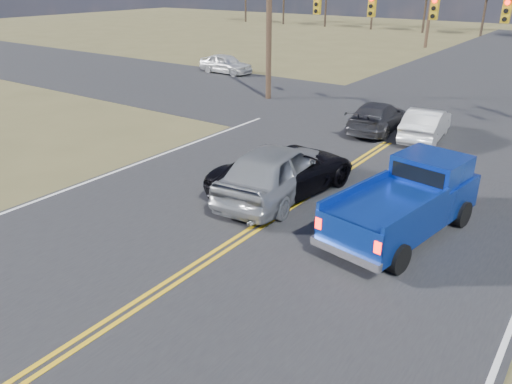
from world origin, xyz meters
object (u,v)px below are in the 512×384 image
Objects in this scene: pickup_truck at (407,202)px; white_car_queue at (426,124)px; cross_car_west at (226,64)px; silver_suv at (276,170)px; black_suv at (285,170)px; dgrey_car_queue at (377,117)px.

pickup_truck reaches higher than white_car_queue.
silver_suv is at bearing -135.55° from cross_car_west.
black_suv is 1.30× the size of white_car_queue.
silver_suv is 9.23m from white_car_queue.
pickup_truck is at bearing 173.10° from silver_suv.
cross_car_west is (-15.41, 16.53, -0.20)m from silver_suv.
white_car_queue is 0.92× the size of dgrey_car_queue.
dgrey_car_queue is at bearing -79.61° from black_suv.
cross_car_west is (-17.28, 7.50, 0.01)m from white_car_queue.
silver_suv is 0.53m from black_suv.
silver_suv is (-4.31, 0.05, -0.06)m from pickup_truck.
pickup_truck is 10.22m from dgrey_car_queue.
dgrey_car_queue is (-0.38, 9.03, -0.25)m from silver_suv.
white_car_queue is (-2.44, 9.08, -0.28)m from pickup_truck.
pickup_truck reaches higher than black_suv.
white_car_queue is 2.25m from dgrey_car_queue.
dgrey_car_queue is 16.80m from cross_car_west.
cross_car_west is at bearing -31.80° from dgrey_car_queue.
dgrey_car_queue is at bearing -6.35° from white_car_queue.
silver_suv is 9.05m from dgrey_car_queue.
black_suv is (0.00, 0.51, -0.15)m from silver_suv.
dgrey_car_queue is at bearing -93.86° from silver_suv.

